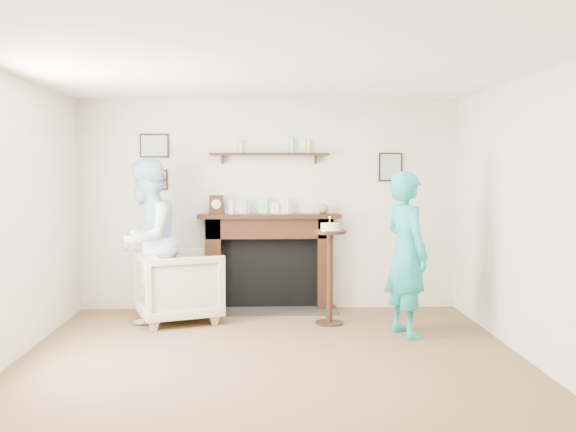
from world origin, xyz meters
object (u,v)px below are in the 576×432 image
object	(u,v)px
armchair	(179,321)
man	(148,321)
pedestal_table	(330,258)
woman	(405,335)

from	to	relation	value
armchair	man	bearing A→B (deg)	70.24
pedestal_table	man	bearing A→B (deg)	174.21
armchair	pedestal_table	distance (m)	1.81
man	woman	world-z (taller)	man
man	pedestal_table	world-z (taller)	pedestal_table
armchair	pedestal_table	size ratio (longest dim) A/B	0.74
man	armchair	bearing A→B (deg)	105.37
woman	pedestal_table	world-z (taller)	pedestal_table
man	pedestal_table	xyz separation A→B (m)	(1.99, -0.20, 0.72)
pedestal_table	armchair	bearing A→B (deg)	172.90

